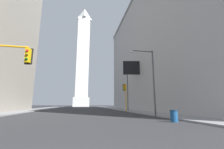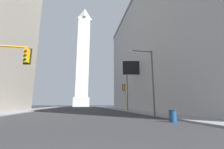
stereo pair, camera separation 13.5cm
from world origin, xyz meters
The scene contains 8 objects.
sidewalk_left centered at (-11.31, 32.31, 0.07)m, with size 5.00×107.68×0.15m, color gray.
sidewalk_right centered at (11.31, 32.31, 0.07)m, with size 5.00×107.68×0.15m, color gray.
building_right centered at (24.56, 29.57, 14.36)m, with size 24.80×48.84×28.70m.
obelisk centered at (0.00, 89.74, 30.97)m, with size 9.24×9.24×64.55m.
traffic_light_mid_right centered at (8.72, 26.49, 3.62)m, with size 0.78×0.50×5.48m.
street_lamp centered at (8.27, 14.32, 5.00)m, with size 3.16×0.36×8.08m.
trash_bin centered at (7.64, 8.95, 0.48)m, with size 0.60×0.60×0.95m.
billboard_sign centered at (11.41, 27.47, 8.72)m, with size 5.32×1.20×10.68m.
Camera 2 is at (0.36, -2.40, 1.42)m, focal length 24.00 mm.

